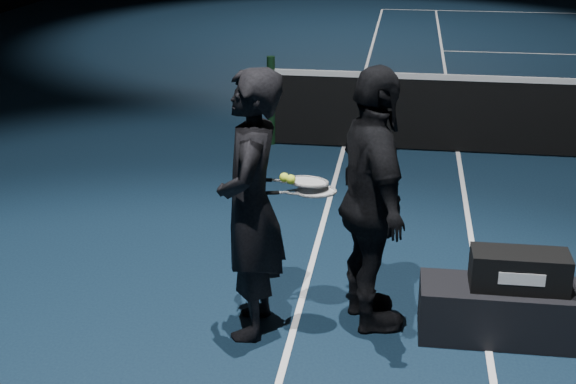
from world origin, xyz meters
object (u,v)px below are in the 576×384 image
player_b (373,202)px  racket_lower (316,191)px  racket_upper (308,182)px  player_bench (514,312)px  player_a (251,206)px  tennis_balls (288,176)px  racket_bag (519,270)px

player_b → racket_lower: bearing=84.6°
racket_upper → player_bench: bearing=-17.2°
player_bench → racket_lower: 1.66m
player_bench → player_a: bearing=-176.0°
player_b → tennis_balls: player_b is taller
player_bench → tennis_balls: 1.88m
tennis_balls → racket_lower: bearing=12.3°
racket_lower → racket_upper: (-0.06, 0.03, 0.06)m
racket_bag → player_a: 1.91m
player_a → tennis_balls: player_a is taller
racket_upper → racket_lower: bearing=-42.7°
racket_upper → player_a: bearing=-178.3°
player_bench → tennis_balls: (-1.61, -0.08, 0.97)m
racket_bag → player_bench: bearing=0.0°
racket_lower → tennis_balls: tennis_balls is taller
player_a → racket_upper: player_a is taller
player_bench → racket_lower: (-1.42, -0.04, 0.85)m
player_bench → player_b: 1.28m
player_bench → tennis_balls: bearing=-177.6°
player_bench → racket_bag: size_ratio=2.00×
racket_lower → racket_upper: bearing=141.3°
racket_lower → tennis_balls: 0.23m
racket_bag → racket_lower: (-1.42, -0.04, 0.52)m
racket_bag → player_a: player_a is taller
racket_bag → player_a: (-1.86, -0.15, 0.43)m
racket_bag → tennis_balls: bearing=-177.6°
player_b → racket_upper: 0.48m
player_a → player_b: same height
player_a → tennis_balls: size_ratio=16.01×
player_b → racket_upper: bearing=79.5°
player_a → racket_lower: bearing=100.9°
player_a → player_b: (0.83, 0.20, 0.00)m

